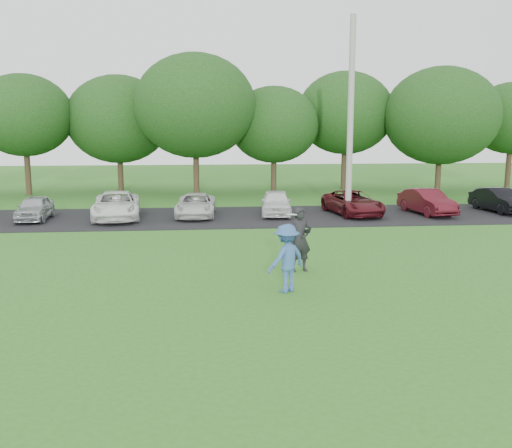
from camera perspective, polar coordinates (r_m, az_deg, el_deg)
The scene contains 7 objects.
ground at distance 14.58m, azimuth 1.30°, elevation -7.40°, with size 100.00×100.00×0.00m, color #2F6C1F.
parking_lot at distance 27.22m, azimuth -1.88°, elevation 0.74°, with size 32.00×6.50×0.03m, color black.
utility_pole at distance 27.04m, azimuth 9.43°, elevation 10.34°, with size 0.28×0.28×9.23m, color #A1A19C.
frisbee_player at distance 14.90m, azimuth 3.07°, elevation -3.43°, with size 1.34×1.20×2.13m.
camera_bystander at distance 17.01m, azimuth 4.44°, elevation -1.55°, with size 0.78×0.60×1.93m.
parked_cars at distance 27.17m, azimuth -2.50°, elevation 2.01°, with size 27.94×4.75×1.25m.
tree_row at distance 36.72m, azimuth -0.49°, elevation 10.77°, with size 42.39×9.85×8.64m.
Camera 1 is at (-1.64, -13.82, 4.32)m, focal length 40.00 mm.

